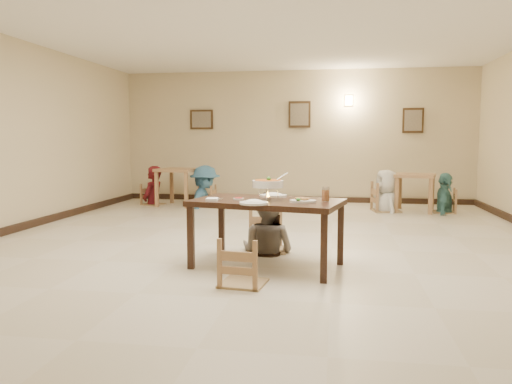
% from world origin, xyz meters
% --- Properties ---
extents(floor, '(10.00, 10.00, 0.00)m').
position_xyz_m(floor, '(0.00, 0.00, 0.00)').
color(floor, beige).
rests_on(floor, ground).
extents(ceiling, '(10.00, 10.00, 0.00)m').
position_xyz_m(ceiling, '(0.00, 0.00, 3.00)').
color(ceiling, white).
rests_on(ceiling, wall_back).
extents(wall_back, '(10.00, 0.00, 10.00)m').
position_xyz_m(wall_back, '(0.00, 5.00, 1.50)').
color(wall_back, beige).
rests_on(wall_back, floor).
extents(wall_front, '(10.00, 0.00, 10.00)m').
position_xyz_m(wall_front, '(0.00, -5.00, 1.50)').
color(wall_front, beige).
rests_on(wall_front, floor).
extents(baseboard_back, '(8.00, 0.06, 0.12)m').
position_xyz_m(baseboard_back, '(0.00, 4.97, 0.06)').
color(baseboard_back, black).
rests_on(baseboard_back, floor).
extents(picture_a, '(0.55, 0.04, 0.45)m').
position_xyz_m(picture_a, '(-2.20, 4.96, 1.90)').
color(picture_a, '#342213').
rests_on(picture_a, wall_back).
extents(picture_b, '(0.50, 0.04, 0.60)m').
position_xyz_m(picture_b, '(0.10, 4.96, 2.00)').
color(picture_b, '#342213').
rests_on(picture_b, wall_back).
extents(picture_c, '(0.45, 0.04, 0.55)m').
position_xyz_m(picture_c, '(2.60, 4.96, 1.85)').
color(picture_c, '#342213').
rests_on(picture_c, wall_back).
extents(wall_sconce, '(0.16, 0.05, 0.22)m').
position_xyz_m(wall_sconce, '(1.20, 4.96, 2.30)').
color(wall_sconce, '#FFD88C').
rests_on(wall_sconce, wall_back).
extents(main_table, '(1.78, 1.24, 0.76)m').
position_xyz_m(main_table, '(0.17, -1.05, 0.68)').
color(main_table, '#341E14').
rests_on(main_table, floor).
extents(chair_far, '(0.48, 0.48, 1.02)m').
position_xyz_m(chair_far, '(0.06, -0.27, 0.51)').
color(chair_far, tan).
rests_on(chair_far, floor).
extents(chair_near, '(0.43, 0.43, 0.91)m').
position_xyz_m(chair_near, '(0.04, -1.78, 0.46)').
color(chair_near, tan).
rests_on(chair_near, floor).
extents(main_diner, '(0.90, 0.81, 1.53)m').
position_xyz_m(main_diner, '(0.09, -0.35, 0.77)').
color(main_diner, gray).
rests_on(main_diner, floor).
extents(curry_warmer, '(0.38, 0.34, 0.31)m').
position_xyz_m(curry_warmer, '(0.19, -1.09, 0.94)').
color(curry_warmer, silver).
rests_on(curry_warmer, main_table).
extents(rice_plate_far, '(0.32, 0.32, 0.07)m').
position_xyz_m(rice_plate_far, '(0.21, -0.74, 0.78)').
color(rice_plate_far, white).
rests_on(rice_plate_far, main_table).
extents(rice_plate_near, '(0.30, 0.30, 0.07)m').
position_xyz_m(rice_plate_near, '(0.09, -1.44, 0.78)').
color(rice_plate_near, white).
rests_on(rice_plate_near, main_table).
extents(fried_plate, '(0.29, 0.29, 0.06)m').
position_xyz_m(fried_plate, '(0.58, -1.21, 0.78)').
color(fried_plate, white).
rests_on(fried_plate, main_table).
extents(chili_dish, '(0.12, 0.12, 0.02)m').
position_xyz_m(chili_dish, '(-0.14, -1.09, 0.77)').
color(chili_dish, white).
rests_on(chili_dish, main_table).
extents(napkin_cutlery, '(0.16, 0.26, 0.03)m').
position_xyz_m(napkin_cutlery, '(-0.41, -1.23, 0.78)').
color(napkin_cutlery, white).
rests_on(napkin_cutlery, main_table).
extents(drink_glass, '(0.08, 0.08, 0.16)m').
position_xyz_m(drink_glass, '(0.82, -1.07, 0.84)').
color(drink_glass, white).
rests_on(drink_glass, main_table).
extents(bg_table_left, '(0.92, 0.92, 0.81)m').
position_xyz_m(bg_table_left, '(-2.43, 3.84, 0.67)').
color(bg_table_left, '#A57A52').
rests_on(bg_table_left, floor).
extents(bg_table_right, '(0.90, 0.90, 0.75)m').
position_xyz_m(bg_table_right, '(2.50, 3.73, 0.62)').
color(bg_table_right, '#A57A52').
rests_on(bg_table_right, floor).
extents(bg_chair_ll, '(0.41, 0.41, 0.88)m').
position_xyz_m(bg_chair_ll, '(-3.03, 3.88, 0.44)').
color(bg_chair_ll, tan).
rests_on(bg_chair_ll, floor).
extents(bg_chair_lr, '(0.41, 0.41, 0.87)m').
position_xyz_m(bg_chair_lr, '(-1.82, 3.77, 0.43)').
color(bg_chair_lr, tan).
rests_on(bg_chair_lr, floor).
extents(bg_chair_rl, '(0.51, 0.51, 1.10)m').
position_xyz_m(bg_chair_rl, '(1.94, 3.66, 0.55)').
color(bg_chair_rl, tan).
rests_on(bg_chair_rl, floor).
extents(bg_chair_rr, '(0.42, 0.42, 0.89)m').
position_xyz_m(bg_chair_rr, '(3.05, 3.65, 0.44)').
color(bg_chair_rr, tan).
rests_on(bg_chair_rr, floor).
extents(bg_diner_a, '(0.51, 0.69, 1.71)m').
position_xyz_m(bg_diner_a, '(-3.03, 3.88, 0.86)').
color(bg_diner_a, '#571218').
rests_on(bg_diner_a, floor).
extents(bg_diner_b, '(0.67, 1.15, 1.77)m').
position_xyz_m(bg_diner_b, '(-1.82, 3.77, 0.89)').
color(bg_diner_b, teal).
rests_on(bg_diner_b, floor).
extents(bg_diner_c, '(0.75, 0.93, 1.67)m').
position_xyz_m(bg_diner_c, '(1.94, 3.66, 0.83)').
color(bg_diner_c, silver).
rests_on(bg_diner_c, floor).
extents(bg_diner_d, '(0.60, 0.99, 1.57)m').
position_xyz_m(bg_diner_d, '(3.05, 3.65, 0.79)').
color(bg_diner_d, teal).
rests_on(bg_diner_d, floor).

